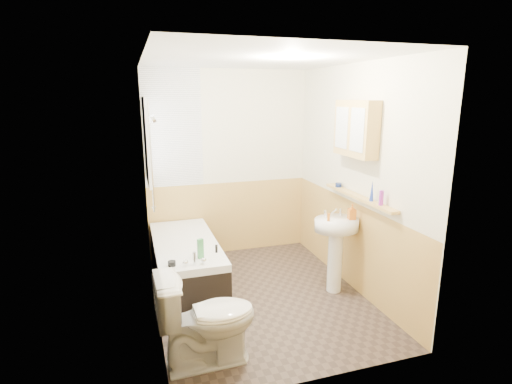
% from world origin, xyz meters
% --- Properties ---
extents(floor, '(2.80, 2.80, 0.00)m').
position_xyz_m(floor, '(0.00, 0.00, 0.00)').
color(floor, '#312723').
rests_on(floor, ground).
extents(ceiling, '(2.80, 2.80, 0.00)m').
position_xyz_m(ceiling, '(0.00, 0.00, 2.50)').
color(ceiling, white).
rests_on(ceiling, ground).
extents(wall_back, '(2.20, 0.02, 2.50)m').
position_xyz_m(wall_back, '(0.00, 1.41, 1.25)').
color(wall_back, beige).
rests_on(wall_back, ground).
extents(wall_front, '(2.20, 0.02, 2.50)m').
position_xyz_m(wall_front, '(0.00, -1.41, 1.25)').
color(wall_front, beige).
rests_on(wall_front, ground).
extents(wall_left, '(0.02, 2.80, 2.50)m').
position_xyz_m(wall_left, '(-1.11, 0.00, 1.25)').
color(wall_left, beige).
rests_on(wall_left, ground).
extents(wall_right, '(0.02, 2.80, 2.50)m').
position_xyz_m(wall_right, '(1.11, 0.00, 1.25)').
color(wall_right, beige).
rests_on(wall_right, ground).
extents(wainscot_right, '(0.01, 2.80, 1.00)m').
position_xyz_m(wainscot_right, '(1.09, 0.00, 0.50)').
color(wainscot_right, '#D6AC58').
rests_on(wainscot_right, wall_right).
extents(wainscot_front, '(2.20, 0.01, 1.00)m').
position_xyz_m(wainscot_front, '(0.00, -1.39, 0.50)').
color(wainscot_front, '#D6AC58').
rests_on(wainscot_front, wall_front).
extents(wainscot_back, '(2.20, 0.01, 1.00)m').
position_xyz_m(wainscot_back, '(0.00, 1.39, 0.50)').
color(wainscot_back, '#D6AC58').
rests_on(wainscot_back, wall_back).
extents(tile_cladding_left, '(0.01, 2.80, 2.50)m').
position_xyz_m(tile_cladding_left, '(-1.09, 0.00, 1.25)').
color(tile_cladding_left, white).
rests_on(tile_cladding_left, wall_left).
extents(tile_return_back, '(0.75, 0.01, 1.50)m').
position_xyz_m(tile_return_back, '(-0.73, 1.39, 1.75)').
color(tile_return_back, white).
rests_on(tile_return_back, wall_back).
extents(window, '(0.03, 0.79, 0.99)m').
position_xyz_m(window, '(-1.06, 0.95, 1.65)').
color(window, white).
rests_on(window, wall_left).
extents(bathtub, '(0.70, 1.61, 0.67)m').
position_xyz_m(bathtub, '(-0.73, 0.55, 0.28)').
color(bathtub, black).
rests_on(bathtub, floor).
extents(shower_riser, '(0.11, 0.08, 1.22)m').
position_xyz_m(shower_riser, '(-1.04, 0.59, 1.61)').
color(shower_riser, silver).
rests_on(shower_riser, wall_left).
extents(toilet, '(0.82, 0.47, 0.79)m').
position_xyz_m(toilet, '(-0.76, -0.94, 0.40)').
color(toilet, white).
rests_on(toilet, floor).
extents(sink, '(0.50, 0.40, 0.96)m').
position_xyz_m(sink, '(0.84, -0.12, 0.61)').
color(sink, white).
rests_on(sink, floor).
extents(pine_shelf, '(0.10, 1.28, 0.03)m').
position_xyz_m(pine_shelf, '(1.04, -0.20, 1.10)').
color(pine_shelf, '#D6AC58').
rests_on(pine_shelf, wall_right).
extents(medicine_cabinet, '(0.16, 0.65, 0.58)m').
position_xyz_m(medicine_cabinet, '(1.01, -0.12, 1.82)').
color(medicine_cabinet, '#D6AC58').
rests_on(medicine_cabinet, wall_right).
extents(foam_can, '(0.05, 0.05, 0.15)m').
position_xyz_m(foam_can, '(1.04, -0.60, 1.19)').
color(foam_can, purple).
rests_on(foam_can, pine_shelf).
extents(green_bottle, '(0.04, 0.04, 0.21)m').
position_xyz_m(green_bottle, '(1.04, -0.44, 1.22)').
color(green_bottle, '#19339E').
rests_on(green_bottle, pine_shelf).
extents(black_jar, '(0.09, 0.09, 0.05)m').
position_xyz_m(black_jar, '(1.04, 0.23, 1.14)').
color(black_jar, navy).
rests_on(black_jar, pine_shelf).
extents(soap_bottle, '(0.11, 0.18, 0.08)m').
position_xyz_m(soap_bottle, '(0.98, -0.18, 0.89)').
color(soap_bottle, orange).
rests_on(soap_bottle, sink).
extents(clear_bottle, '(0.04, 0.04, 0.09)m').
position_xyz_m(clear_bottle, '(0.71, -0.17, 0.89)').
color(clear_bottle, orange).
rests_on(clear_bottle, sink).
extents(blue_gel, '(0.07, 0.05, 0.21)m').
position_xyz_m(blue_gel, '(-0.64, -0.00, 0.64)').
color(blue_gel, '#388447').
rests_on(blue_gel, bathtub).
extents(cream_jar, '(0.08, 0.08, 0.05)m').
position_xyz_m(cream_jar, '(-0.95, -0.11, 0.56)').
color(cream_jar, black).
rests_on(cream_jar, bathtub).
extents(orange_bottle, '(0.03, 0.03, 0.08)m').
position_xyz_m(orange_bottle, '(-0.46, 0.10, 0.57)').
color(orange_bottle, black).
rests_on(orange_bottle, bathtub).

